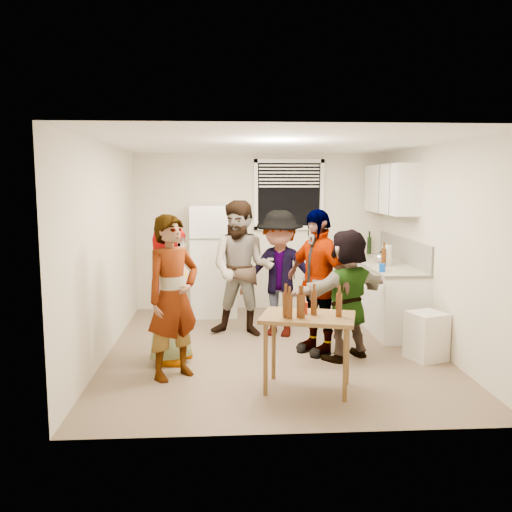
{
  "coord_description": "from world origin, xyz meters",
  "views": [
    {
      "loc": [
        -0.6,
        -6.43,
        2.05
      ],
      "look_at": [
        -0.2,
        0.13,
        1.15
      ],
      "focal_mm": 38.0,
      "sensor_mm": 36.0,
      "label": 1
    }
  ],
  "objects": [
    {
      "name": "upper_cabinets",
      "position": [
        1.83,
        1.35,
        1.95
      ],
      "size": [
        0.34,
        1.6,
        0.7
      ],
      "primitive_type": "cube",
      "color": "white",
      "rests_on": "room"
    },
    {
      "name": "window",
      "position": [
        0.45,
        2.21,
        1.85
      ],
      "size": [
        1.12,
        0.1,
        1.06
      ],
      "primitive_type": null,
      "color": "white",
      "rests_on": "room"
    },
    {
      "name": "trash_bin",
      "position": [
        1.74,
        -0.46,
        0.25
      ],
      "size": [
        0.48,
        0.48,
        0.55
      ],
      "primitive_type": "cube",
      "rotation": [
        0.0,
        0.0,
        0.34
      ],
      "color": "white",
      "rests_on": "ground"
    },
    {
      "name": "red_cup",
      "position": [
        0.18,
        -1.22,
        0.76
      ],
      "size": [
        0.09,
        0.09,
        0.11
      ],
      "primitive_type": "cylinder",
      "color": "#A72212",
      "rests_on": "serving_table"
    },
    {
      "name": "guest_back_right",
      "position": [
        0.14,
        0.64,
        0.0
      ],
      "size": [
        1.59,
        1.95,
        0.62
      ],
      "primitive_type": "imported",
      "rotation": [
        0.0,
        0.0,
        -0.34
      ],
      "color": "#46454B",
      "rests_on": "ground"
    },
    {
      "name": "countertop",
      "position": [
        1.7,
        1.15,
        0.88
      ],
      "size": [
        0.64,
        2.22,
        0.04
      ],
      "primitive_type": "cube",
      "color": "beige",
      "rests_on": "counter_lower"
    },
    {
      "name": "guest_grey",
      "position": [
        -1.21,
        -0.37,
        0.0
      ],
      "size": [
        1.69,
        1.1,
        0.5
      ],
      "primitive_type": "imported",
      "rotation": [
        0.0,
        0.0,
        1.34
      ],
      "color": "gray",
      "rests_on": "ground"
    },
    {
      "name": "guest_black",
      "position": [
        0.51,
        -0.13,
        0.0
      ],
      "size": [
        2.01,
        1.79,
        0.42
      ],
      "primitive_type": "imported",
      "rotation": [
        0.0,
        0.0,
        -1.0
      ],
      "color": "black",
      "rests_on": "ground"
    },
    {
      "name": "picture_frame",
      "position": [
        1.92,
        1.79,
        0.98
      ],
      "size": [
        0.02,
        0.2,
        0.17
      ],
      "primitive_type": "cube",
      "color": "gold",
      "rests_on": "countertop"
    },
    {
      "name": "backsplash",
      "position": [
        1.99,
        1.15,
        1.08
      ],
      "size": [
        0.03,
        2.2,
        0.36
      ],
      "primitive_type": "cube",
      "color": "#B7B1A7",
      "rests_on": "countertop"
    },
    {
      "name": "serving_table",
      "position": [
        0.22,
        -1.31,
        0.0
      ],
      "size": [
        1.02,
        0.81,
        0.76
      ],
      "primitive_type": null,
      "rotation": [
        0.0,
        0.0,
        -0.26
      ],
      "color": "brown",
      "rests_on": "ground"
    },
    {
      "name": "blue_cup",
      "position": [
        1.44,
        0.35,
        0.9
      ],
      "size": [
        0.08,
        0.08,
        0.11
      ],
      "primitive_type": "cylinder",
      "color": "blue",
      "rests_on": "countertop"
    },
    {
      "name": "paper_towel",
      "position": [
        1.68,
        0.94,
        0.9
      ],
      "size": [
        0.13,
        0.13,
        0.28
      ],
      "primitive_type": "cylinder",
      "color": "white",
      "rests_on": "countertop"
    },
    {
      "name": "kettle",
      "position": [
        1.65,
        1.15,
        0.9
      ],
      "size": [
        0.22,
        0.18,
        0.18
      ],
      "primitive_type": null,
      "rotation": [
        0.0,
        0.0,
        -0.0
      ],
      "color": "silver",
      "rests_on": "countertop"
    },
    {
      "name": "beer_bottle_counter",
      "position": [
        1.6,
        0.82,
        0.9
      ],
      "size": [
        0.06,
        0.06,
        0.25
      ],
      "primitive_type": "cylinder",
      "color": "#47230C",
      "rests_on": "countertop"
    },
    {
      "name": "wine_bottle",
      "position": [
        1.75,
        2.13,
        0.9
      ],
      "size": [
        0.07,
        0.07,
        0.27
      ],
      "primitive_type": "cylinder",
      "color": "black",
      "rests_on": "countertop"
    },
    {
      "name": "room",
      "position": [
        0.0,
        0.0,
        0.0
      ],
      "size": [
        4.0,
        4.5,
        2.5
      ],
      "primitive_type": null,
      "color": "beige",
      "rests_on": "ground"
    },
    {
      "name": "counter_lower",
      "position": [
        1.7,
        1.15,
        0.43
      ],
      "size": [
        0.6,
        2.2,
        0.86
      ],
      "primitive_type": "cube",
      "color": "white",
      "rests_on": "ground"
    },
    {
      "name": "guest_stripe",
      "position": [
        -1.13,
        -0.87,
        0.0
      ],
      "size": [
        1.6,
        1.72,
        0.41
      ],
      "primitive_type": "imported",
      "rotation": [
        0.0,
        0.0,
        0.71
      ],
      "color": "#141933",
      "rests_on": "ground"
    },
    {
      "name": "guest_orange",
      "position": [
        0.82,
        -0.37,
        0.0
      ],
      "size": [
        2.0,
        2.04,
        0.45
      ],
      "primitive_type": "imported",
      "rotation": [
        0.0,
        0.0,
        3.69
      ],
      "color": "#EB7053",
      "rests_on": "ground"
    },
    {
      "name": "guest_back_left",
      "position": [
        -0.35,
        0.68,
        0.0
      ],
      "size": [
        1.28,
        1.97,
        0.69
      ],
      "primitive_type": "imported",
      "rotation": [
        0.0,
        0.0,
        -0.24
      ],
      "color": "brown",
      "rests_on": "ground"
    },
    {
      "name": "beer_bottle_table",
      "position": [
        -0.01,
        -1.36,
        0.76
      ],
      "size": [
        0.06,
        0.06,
        0.24
      ],
      "primitive_type": "cylinder",
      "color": "#47230C",
      "rests_on": "serving_table"
    },
    {
      "name": "refrigerator",
      "position": [
        -0.75,
        1.88,
        0.85
      ],
      "size": [
        0.7,
        0.7,
        1.7
      ],
      "primitive_type": "cube",
      "color": "white",
      "rests_on": "ground"
    }
  ]
}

